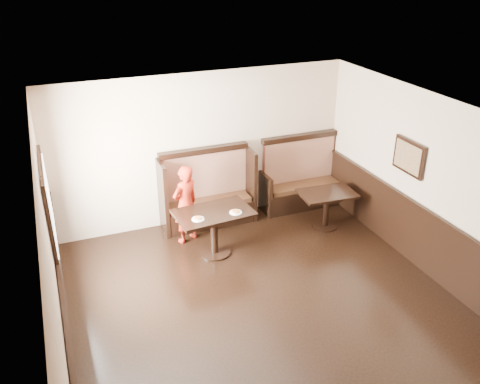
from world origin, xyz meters
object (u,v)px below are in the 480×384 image
booth_main (207,197)px  child (186,204)px  table_main (214,222)px  table_neighbor (327,201)px  booth_neighbor (300,183)px

booth_main → child: 0.76m
booth_main → table_main: bearing=-102.5°
table_neighbor → child: bearing=173.6°
booth_main → booth_neighbor: size_ratio=1.06×
booth_neighbor → table_neighbor: (0.03, -0.96, 0.04)m
booth_main → booth_neighbor: (1.95, -0.00, -0.05)m
booth_neighbor → table_main: 2.45m
booth_main → table_main: size_ratio=1.34×
booth_neighbor → table_neighbor: 0.97m
booth_main → table_neighbor: bearing=-26.1°
table_neighbor → child: size_ratio=0.73×
booth_neighbor → table_main: booth_neighbor is taller
table_neighbor → child: child is taller
table_neighbor → table_main: bearing=-172.9°
booth_main → child: booth_main is taller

